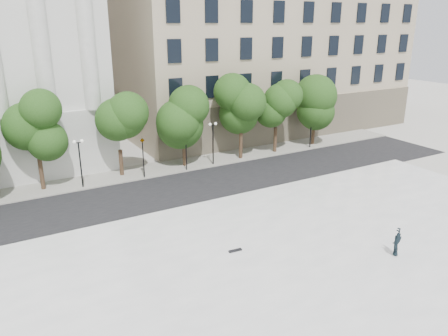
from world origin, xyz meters
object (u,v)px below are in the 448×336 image
(traffic_light_east, at_px, (186,132))
(skateboard, at_px, (235,250))
(traffic_light_west, at_px, (142,138))
(person_lying, at_px, (395,252))

(traffic_light_east, height_order, skateboard, traffic_light_east)
(traffic_light_west, xyz_separation_m, traffic_light_east, (4.17, -0.00, 0.02))
(traffic_light_west, distance_m, skateboard, 16.22)
(traffic_light_west, relative_size, traffic_light_east, 0.99)
(traffic_light_east, relative_size, skateboard, 5.17)
(traffic_light_west, bearing_deg, person_lying, -69.92)
(traffic_light_east, relative_size, person_lying, 2.50)
(traffic_light_east, xyz_separation_m, person_lying, (3.49, -20.94, -3.03))
(person_lying, distance_m, skateboard, 9.28)
(skateboard, bearing_deg, person_lying, -28.71)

